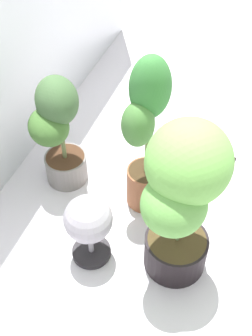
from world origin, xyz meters
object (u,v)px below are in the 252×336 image
at_px(potted_plant_center, 146,138).
at_px(floor_fan, 88,222).
at_px(cell_phone, 227,164).
at_px(potted_plant_front_left, 182,197).
at_px(potted_plant_back_center, 58,130).

bearing_deg(potted_plant_center, floor_fan, 161.70).
distance_m(potted_plant_center, cell_phone, 0.70).
bearing_deg(cell_phone, potted_plant_front_left, -96.11).
distance_m(potted_plant_front_left, potted_plant_back_center, 0.76).
bearing_deg(floor_fan, potted_plant_center, 78.29).
xyz_separation_m(potted_plant_back_center, potted_plant_center, (-0.00, -0.44, 0.09)).
bearing_deg(potted_plant_back_center, floor_fan, -139.99).
relative_size(potted_plant_front_left, potted_plant_back_center, 1.28).
xyz_separation_m(potted_plant_center, floor_fan, (-0.38, 0.12, -0.20)).
relative_size(potted_plant_back_center, floor_fan, 1.72).
distance_m(potted_plant_front_left, potted_plant_center, 0.39).
xyz_separation_m(potted_plant_front_left, potted_plant_center, (0.31, 0.24, -0.04)).
height_order(potted_plant_front_left, cell_phone, potted_plant_front_left).
distance_m(cell_phone, floor_fan, 0.95).
distance_m(potted_plant_back_center, floor_fan, 0.51).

